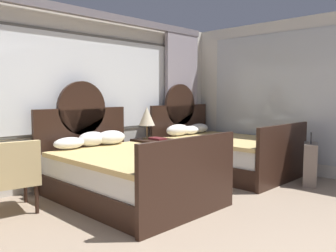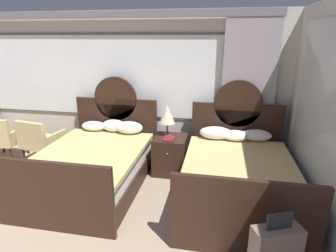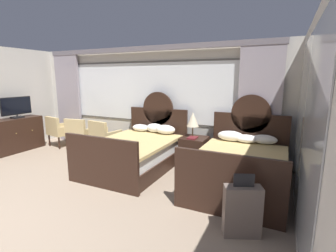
# 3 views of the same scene
# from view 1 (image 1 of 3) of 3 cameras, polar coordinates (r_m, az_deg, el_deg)

# --- Properties ---
(wall_back_window) EXTENTS (6.88, 0.22, 2.70)m
(wall_back_window) POSITION_cam_1_polar(r_m,az_deg,el_deg) (5.38, -18.37, 5.26)
(wall_back_window) COLOR beige
(wall_back_window) RESTS_ON ground_plane
(wall_right_mirror) EXTENTS (0.08, 4.85, 2.70)m
(wall_right_mirror) POSITION_cam_1_polar(r_m,az_deg,el_deg) (6.40, 22.57, 4.49)
(wall_right_mirror) COLOR beige
(wall_right_mirror) RESTS_ON ground_plane
(bed_near_window) EXTENTS (1.54, 2.22, 1.58)m
(bed_near_window) POSITION_cam_1_polar(r_m,az_deg,el_deg) (4.68, -6.98, -7.54)
(bed_near_window) COLOR black
(bed_near_window) RESTS_ON ground_plane
(bed_near_mirror) EXTENTS (1.54, 2.22, 1.58)m
(bed_near_mirror) POSITION_cam_1_polar(r_m,az_deg,el_deg) (6.26, 8.90, -4.33)
(bed_near_mirror) COLOR black
(bed_near_mirror) RESTS_ON ground_plane
(nightstand_between_beds) EXTENTS (0.54, 0.57, 0.65)m
(nightstand_between_beds) POSITION_cam_1_polar(r_m,az_deg,el_deg) (5.86, -2.45, -5.26)
(nightstand_between_beds) COLOR black
(nightstand_between_beds) RESTS_ON ground_plane
(table_lamp_on_nightstand) EXTENTS (0.27, 0.27, 0.54)m
(table_lamp_on_nightstand) POSITION_cam_1_polar(r_m,az_deg,el_deg) (5.78, -3.49, 1.56)
(table_lamp_on_nightstand) COLOR brown
(table_lamp_on_nightstand) RESTS_ON nightstand_between_beds
(book_on_nightstand) EXTENTS (0.18, 0.26, 0.03)m
(book_on_nightstand) POSITION_cam_1_polar(r_m,az_deg,el_deg) (5.72, -1.75, -2.08)
(book_on_nightstand) COLOR maroon
(book_on_nightstand) RESTS_ON nightstand_between_beds
(armchair_by_window_left) EXTENTS (0.71, 0.71, 0.86)m
(armchair_by_window_left) POSITION_cam_1_polar(r_m,az_deg,el_deg) (4.46, -24.63, -7.07)
(armchair_by_window_left) COLOR tan
(armchair_by_window_left) RESTS_ON ground_plane
(suitcase_on_floor) EXTENTS (0.49, 0.35, 0.80)m
(suitcase_on_floor) POSITION_cam_1_polar(r_m,az_deg,el_deg) (5.80, 22.22, -5.72)
(suitcase_on_floor) COLOR #75665B
(suitcase_on_floor) RESTS_ON ground_plane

